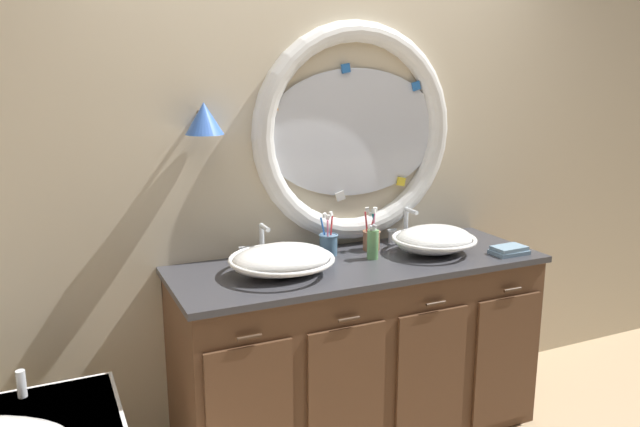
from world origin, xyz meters
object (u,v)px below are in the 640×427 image
soap_dispenser (373,243)px  sink_basin_right (434,239)px  toothbrush_holder_right (371,239)px  folded_hand_towel (509,250)px  sink_basin_left (282,260)px  toothbrush_holder_left (328,243)px

soap_dispenser → sink_basin_right: bearing=-6.6°
toothbrush_holder_right → folded_hand_towel: toothbrush_holder_right is taller
sink_basin_left → soap_dispenser: soap_dispenser is taller
folded_hand_towel → toothbrush_holder_left: bearing=156.2°
sink_basin_right → soap_dispenser: size_ratio=2.43×
toothbrush_holder_left → soap_dispenser: toothbrush_holder_left is taller
sink_basin_left → sink_basin_right: sink_basin_right is taller
sink_basin_right → soap_dispenser: soap_dispenser is taller
sink_basin_left → sink_basin_right: 0.81m
toothbrush_holder_left → toothbrush_holder_right: 0.23m
toothbrush_holder_left → folded_hand_towel: toothbrush_holder_left is taller
toothbrush_holder_right → folded_hand_towel: 0.68m
toothbrush_holder_left → soap_dispenser: (0.17, -0.15, 0.02)m
toothbrush_holder_left → folded_hand_towel: size_ratio=1.23×
sink_basin_left → folded_hand_towel: size_ratio=2.69×
sink_basin_left → toothbrush_holder_left: size_ratio=2.18×
sink_basin_right → soap_dispenser: bearing=173.4°
toothbrush_holder_left → sink_basin_left: bearing=-149.8°
sink_basin_left → folded_hand_towel: 1.14m
sink_basin_left → toothbrush_holder_left: (0.32, 0.18, -0.01)m
sink_basin_left → toothbrush_holder_right: 0.58m
sink_basin_left → sink_basin_right: (0.81, 0.00, 0.00)m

